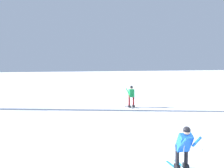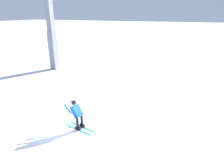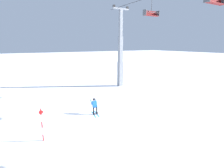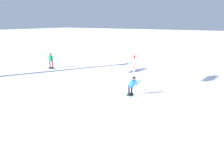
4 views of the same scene
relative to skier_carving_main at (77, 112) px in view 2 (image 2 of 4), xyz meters
The scene contains 3 objects.
ground_plane 1.19m from the skier_carving_main, 162.32° to the right, with size 260.00×260.00×0.00m, color white.
skier_carving_main is the anchor object (origin of this frame).
lift_tower_near 12.72m from the skier_carving_main, 135.37° to the left, with size 0.67×2.76×12.08m.
Camera 2 is at (5.95, -6.83, 5.61)m, focal length 30.73 mm.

